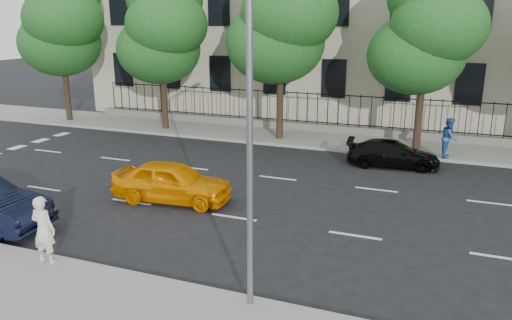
{
  "coord_description": "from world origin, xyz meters",
  "views": [
    {
      "loc": [
        6.2,
        -11.52,
        6.33
      ],
      "look_at": [
        0.59,
        3.0,
        1.9
      ],
      "focal_mm": 35.0,
      "sensor_mm": 36.0,
      "label": 1
    }
  ],
  "objects_px": {
    "yellow_taxi": "(172,182)",
    "woman_near": "(43,230)",
    "street_light": "(259,77)",
    "black_sedan": "(393,154)"
  },
  "relations": [
    {
      "from": "street_light",
      "to": "woman_near",
      "type": "bearing_deg",
      "value": -173.7
    },
    {
      "from": "street_light",
      "to": "woman_near",
      "type": "height_order",
      "value": "street_light"
    },
    {
      "from": "yellow_taxi",
      "to": "black_sedan",
      "type": "relative_size",
      "value": 1.07
    },
    {
      "from": "woman_near",
      "to": "street_light",
      "type": "bearing_deg",
      "value": -175.7
    },
    {
      "from": "street_light",
      "to": "yellow_taxi",
      "type": "height_order",
      "value": "street_light"
    },
    {
      "from": "street_light",
      "to": "black_sedan",
      "type": "relative_size",
      "value": 2.01
    },
    {
      "from": "street_light",
      "to": "woman_near",
      "type": "relative_size",
      "value": 4.39
    },
    {
      "from": "street_light",
      "to": "black_sedan",
      "type": "height_order",
      "value": "street_light"
    },
    {
      "from": "woman_near",
      "to": "yellow_taxi",
      "type": "bearing_deg",
      "value": -97.74
    },
    {
      "from": "yellow_taxi",
      "to": "woman_near",
      "type": "xyz_separation_m",
      "value": [
        -0.56,
        -5.53,
        0.34
      ]
    }
  ]
}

